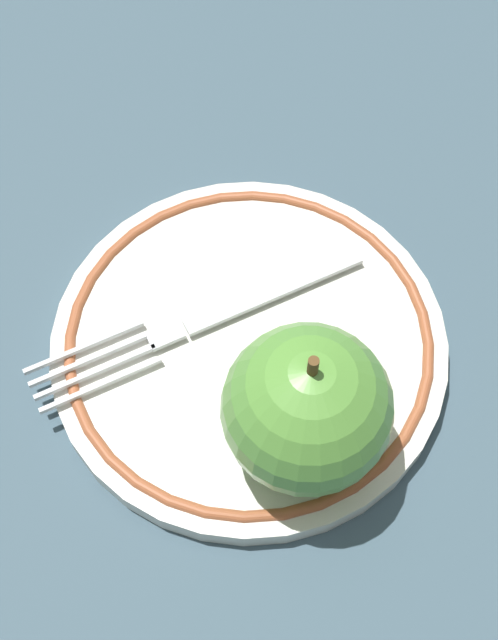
% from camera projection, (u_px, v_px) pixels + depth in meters
% --- Properties ---
extents(ground_plane, '(2.00, 2.00, 0.00)m').
position_uv_depth(ground_plane, '(222.00, 374.00, 0.47)').
color(ground_plane, '#3D5461').
extents(plate, '(0.21, 0.21, 0.02)m').
position_uv_depth(plate, '(249.00, 345.00, 0.47)').
color(plate, silver).
rests_on(plate, ground_plane).
extents(apple_red_whole, '(0.08, 0.08, 0.09)m').
position_uv_depth(apple_red_whole, '(307.00, 409.00, 0.40)').
color(apple_red_whole, '#5A9A3C').
rests_on(apple_red_whole, plate).
extents(fork, '(0.14, 0.16, 0.00)m').
position_uv_depth(fork, '(211.00, 316.00, 0.47)').
color(fork, silver).
rests_on(fork, plate).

